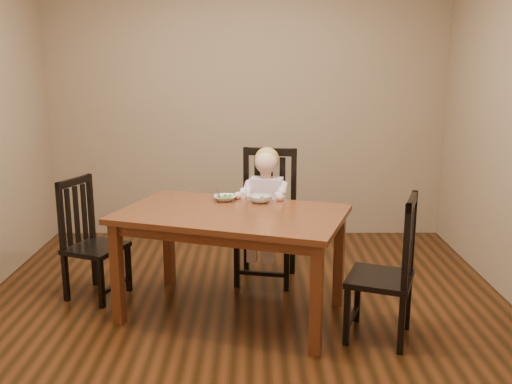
{
  "coord_description": "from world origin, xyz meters",
  "views": [
    {
      "loc": [
        0.08,
        -3.77,
        1.78
      ],
      "look_at": [
        0.09,
        0.25,
        0.85
      ],
      "focal_mm": 40.0,
      "sensor_mm": 36.0,
      "label": 1
    }
  ],
  "objects_px": {
    "chair_left": "(91,241)",
    "chair_right": "(388,272)",
    "bowl_veg": "(260,199)",
    "chair_child": "(267,218)",
    "bowl_peas": "(225,198)",
    "dining_table": "(232,224)",
    "toddler": "(266,202)"
  },
  "relations": [
    {
      "from": "chair_left",
      "to": "chair_right",
      "type": "relative_size",
      "value": 0.95
    },
    {
      "from": "bowl_veg",
      "to": "chair_child",
      "type": "bearing_deg",
      "value": 82.07
    },
    {
      "from": "bowl_peas",
      "to": "dining_table",
      "type": "bearing_deg",
      "value": -78.47
    },
    {
      "from": "chair_child",
      "to": "bowl_veg",
      "type": "relative_size",
      "value": 6.49
    },
    {
      "from": "toddler",
      "to": "bowl_peas",
      "type": "xyz_separation_m",
      "value": [
        -0.31,
        -0.34,
        0.11
      ]
    },
    {
      "from": "chair_right",
      "to": "toddler",
      "type": "xyz_separation_m",
      "value": [
        -0.76,
        1.02,
        0.21
      ]
    },
    {
      "from": "chair_left",
      "to": "bowl_veg",
      "type": "bearing_deg",
      "value": 108.79
    },
    {
      "from": "chair_child",
      "to": "chair_left",
      "type": "xyz_separation_m",
      "value": [
        -1.35,
        -0.36,
        -0.08
      ]
    },
    {
      "from": "dining_table",
      "to": "chair_child",
      "type": "bearing_deg",
      "value": 69.57
    },
    {
      "from": "bowl_veg",
      "to": "chair_right",
      "type": "bearing_deg",
      "value": -37.78
    },
    {
      "from": "dining_table",
      "to": "chair_right",
      "type": "distance_m",
      "value": 1.1
    },
    {
      "from": "chair_right",
      "to": "bowl_veg",
      "type": "distance_m",
      "value": 1.08
    },
    {
      "from": "chair_child",
      "to": "chair_left",
      "type": "height_order",
      "value": "chair_child"
    },
    {
      "from": "chair_left",
      "to": "dining_table",
      "type": "bearing_deg",
      "value": 94.99
    },
    {
      "from": "chair_left",
      "to": "bowl_peas",
      "type": "distance_m",
      "value": 1.08
    },
    {
      "from": "dining_table",
      "to": "toddler",
      "type": "height_order",
      "value": "toddler"
    },
    {
      "from": "toddler",
      "to": "bowl_peas",
      "type": "relative_size",
      "value": 3.6
    },
    {
      "from": "chair_left",
      "to": "bowl_veg",
      "type": "relative_size",
      "value": 5.53
    },
    {
      "from": "chair_right",
      "to": "bowl_veg",
      "type": "height_order",
      "value": "chair_right"
    },
    {
      "from": "chair_right",
      "to": "bowl_peas",
      "type": "xyz_separation_m",
      "value": [
        -1.08,
        0.68,
        0.32
      ]
    },
    {
      "from": "chair_child",
      "to": "toddler",
      "type": "height_order",
      "value": "chair_child"
    },
    {
      "from": "bowl_peas",
      "to": "toddler",
      "type": "bearing_deg",
      "value": 47.03
    },
    {
      "from": "toddler",
      "to": "dining_table",
      "type": "bearing_deg",
      "value": 79.67
    },
    {
      "from": "chair_left",
      "to": "bowl_peas",
      "type": "height_order",
      "value": "chair_left"
    },
    {
      "from": "chair_child",
      "to": "chair_right",
      "type": "xyz_separation_m",
      "value": [
        0.75,
        -1.07,
        -0.06
      ]
    },
    {
      "from": "toddler",
      "to": "chair_child",
      "type": "bearing_deg",
      "value": -90.0
    },
    {
      "from": "chair_left",
      "to": "chair_right",
      "type": "height_order",
      "value": "chair_right"
    },
    {
      "from": "dining_table",
      "to": "bowl_peas",
      "type": "height_order",
      "value": "bowl_peas"
    },
    {
      "from": "chair_right",
      "to": "toddler",
      "type": "height_order",
      "value": "chair_right"
    },
    {
      "from": "toddler",
      "to": "bowl_veg",
      "type": "distance_m",
      "value": 0.41
    },
    {
      "from": "chair_left",
      "to": "bowl_peas",
      "type": "relative_size",
      "value": 5.63
    },
    {
      "from": "chair_left",
      "to": "bowl_veg",
      "type": "distance_m",
      "value": 1.34
    }
  ]
}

